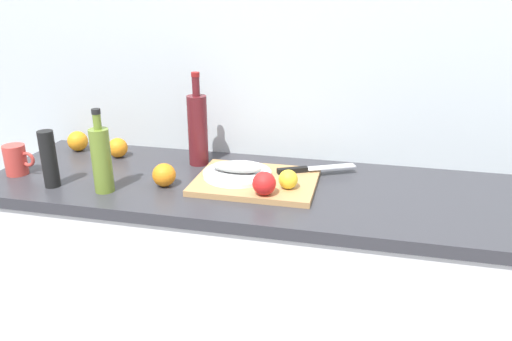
{
  "coord_description": "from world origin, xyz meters",
  "views": [
    {
      "loc": [
        0.31,
        -1.54,
        1.55
      ],
      "look_at": [
        -0.05,
        0.0,
        0.95
      ],
      "focal_mm": 34.74,
      "sensor_mm": 36.0,
      "label": 1
    }
  ],
  "objects": [
    {
      "name": "orange_1",
      "position": [
        -0.84,
        0.19,
        0.94
      ],
      "size": [
        0.08,
        0.08,
        0.08
      ],
      "primitive_type": "sphere",
      "color": "orange",
      "rests_on": "kitchen_counter"
    },
    {
      "name": "wine_bottle",
      "position": [
        -0.31,
        0.15,
        1.04
      ],
      "size": [
        0.07,
        0.07,
        0.35
      ],
      "color": "#59191E",
      "rests_on": "kitchen_counter"
    },
    {
      "name": "chef_knife",
      "position": [
        0.11,
        0.11,
        0.93
      ],
      "size": [
        0.27,
        0.15,
        0.02
      ],
      "rotation": [
        0.0,
        0.0,
        0.45
      ],
      "color": "silver",
      "rests_on": "cutting_board"
    },
    {
      "name": "coffee_mug_0",
      "position": [
        -0.91,
        -0.1,
        0.95
      ],
      "size": [
        0.12,
        0.08,
        0.11
      ],
      "color": "#CC3F38",
      "rests_on": "kitchen_counter"
    },
    {
      "name": "orange_2",
      "position": [
        -0.64,
        0.15,
        0.94
      ],
      "size": [
        0.08,
        0.08,
        0.08
      ],
      "primitive_type": "sphere",
      "color": "orange",
      "rests_on": "kitchen_counter"
    },
    {
      "name": "white_plate",
      "position": [
        -0.12,
        0.01,
        0.93
      ],
      "size": [
        0.24,
        0.24,
        0.01
      ],
      "primitive_type": "cylinder",
      "color": "white",
      "rests_on": "cutting_board"
    },
    {
      "name": "orange_0",
      "position": [
        -0.35,
        -0.09,
        0.94
      ],
      "size": [
        0.08,
        0.08,
        0.08
      ],
      "primitive_type": "sphere",
      "color": "orange",
      "rests_on": "kitchen_counter"
    },
    {
      "name": "tomato_0",
      "position": [
        0.01,
        -0.12,
        0.96
      ],
      "size": [
        0.08,
        0.08,
        0.08
      ],
      "primitive_type": "sphere",
      "color": "red",
      "rests_on": "cutting_board"
    },
    {
      "name": "kitchen_counter",
      "position": [
        0.0,
        0.0,
        0.45
      ],
      "size": [
        2.0,
        0.6,
        0.9
      ],
      "color": "white",
      "rests_on": "ground_plane"
    },
    {
      "name": "olive_oil_bottle",
      "position": [
        -0.52,
        -0.17,
        1.01
      ],
      "size": [
        0.06,
        0.06,
        0.28
      ],
      "color": "olive",
      "rests_on": "kitchen_counter"
    },
    {
      "name": "fish_fillet",
      "position": [
        -0.12,
        0.01,
        0.95
      ],
      "size": [
        0.18,
        0.08,
        0.04
      ],
      "primitive_type": "ellipsoid",
      "color": "#999E99",
      "rests_on": "white_plate"
    },
    {
      "name": "cutting_board",
      "position": [
        -0.05,
        0.0,
        0.91
      ],
      "size": [
        0.41,
        0.32,
        0.02
      ],
      "primitive_type": "cube",
      "color": "tan",
      "rests_on": "kitchen_counter"
    },
    {
      "name": "back_wall",
      "position": [
        0.0,
        0.33,
        1.25
      ],
      "size": [
        3.2,
        0.05,
        2.5
      ],
      "primitive_type": "cube",
      "color": "silver",
      "rests_on": "ground_plane"
    },
    {
      "name": "pepper_mill",
      "position": [
        -0.72,
        -0.17,
        1.0
      ],
      "size": [
        0.05,
        0.05,
        0.2
      ],
      "primitive_type": "cylinder",
      "color": "black",
      "rests_on": "kitchen_counter"
    },
    {
      "name": "lemon_0",
      "position": [
        0.07,
        -0.06,
        0.95
      ],
      "size": [
        0.06,
        0.06,
        0.06
      ],
      "primitive_type": "sphere",
      "color": "yellow",
      "rests_on": "cutting_board"
    }
  ]
}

